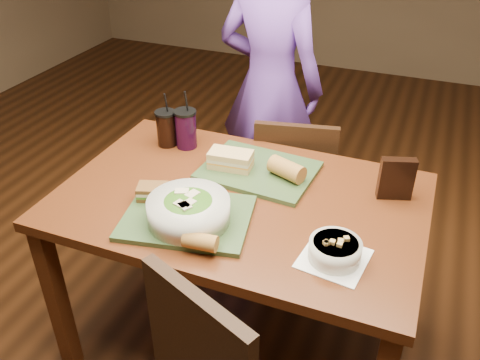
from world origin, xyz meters
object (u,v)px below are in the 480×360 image
diner (270,87)px  sandwich_near (153,192)px  sandwich_far (231,159)px  dining_table (240,217)px  tray_near (187,218)px  chip_bag (396,179)px  baguette_near (200,241)px  tray_far (259,171)px  soup_bowl (335,250)px  cup_cola (166,128)px  salad_bowl (189,209)px  chair_far (298,188)px  baguette_far (287,169)px  cup_berry (186,129)px

diner → sandwich_near: 1.10m
sandwich_far → dining_table: bearing=-56.7°
tray_near → diner: bearing=95.0°
sandwich_near → chip_bag: (0.78, 0.34, 0.04)m
baguette_near → tray_far: bearing=89.5°
soup_bowl → sandwich_near: 0.66m
tray_near → cup_cola: bearing=125.6°
cup_cola → sandwich_near: bearing=-67.8°
soup_bowl → sandwich_near: size_ratio=1.75×
salad_bowl → cup_cola: bearing=125.9°
tray_far → baguette_near: size_ratio=3.98×
tray_far → baguette_near: (-0.00, -0.51, 0.04)m
dining_table → soup_bowl: size_ratio=6.02×
chair_far → cup_cola: 0.69m
sandwich_far → baguette_far: (0.22, 0.01, 0.00)m
soup_bowl → dining_table: bearing=151.9°
baguette_near → chip_bag: bearing=46.1°
dining_table → sandwich_near: 0.33m
tray_near → soup_bowl: size_ratio=1.94×
tray_far → cup_cola: bearing=170.8°
cup_cola → salad_bowl: bearing=-54.1°
sandwich_far → soup_bowl: bearing=-36.3°
salad_bowl → sandwich_near: 0.19m
diner → salad_bowl: 1.17m
salad_bowl → chip_bag: (0.60, 0.41, 0.01)m
tray_near → sandwich_near: bearing=162.3°
chip_bag → cup_berry: bearing=157.4°
chip_bag → dining_table: bearing=-176.9°
sandwich_far → chip_bag: bearing=4.5°
chair_far → baguette_near: bearing=-94.4°
tray_near → baguette_far: bearing=56.2°
dining_table → chip_bag: (0.51, 0.20, 0.17)m
soup_bowl → sandwich_far: sandwich_far is taller
sandwich_far → baguette_near: 0.49m
cup_cola → diner: bearing=72.8°
diner → cup_cola: size_ratio=6.62×
sandwich_far → cup_cola: size_ratio=0.73×
salad_bowl → baguette_near: size_ratio=2.57×
chair_far → cup_cola: (-0.50, -0.31, 0.36)m
baguette_far → chip_bag: bearing=6.0°
diner → tray_far: diner is taller
tray_near → chip_bag: bearing=32.3°
cup_berry → diner: bearing=78.9°
tray_far → sandwich_far: sandwich_far is taller
cup_cola → tray_near: bearing=-54.4°
tray_far → soup_bowl: size_ratio=1.94×
chair_far → soup_bowl: size_ratio=3.85×
sandwich_near → sandwich_far: sandwich_far is taller
tray_far → soup_bowl: bearing=-45.2°
dining_table → chair_far: 0.59m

